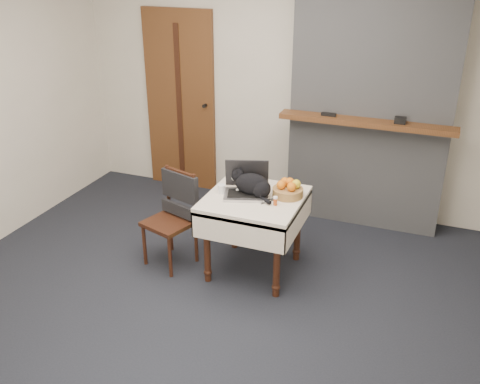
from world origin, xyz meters
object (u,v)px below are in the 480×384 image
at_px(cat, 253,185).
at_px(door, 180,102).
at_px(pill_bottle, 275,201).
at_px(chair, 175,205).
at_px(side_table, 254,209).
at_px(fruit_basket, 288,190).
at_px(laptop, 246,186).
at_px(cream_jar, 222,189).

bearing_deg(cat, door, 147.29).
height_order(pill_bottle, chair, chair).
bearing_deg(side_table, fruit_basket, 24.86).
bearing_deg(side_table, laptop, 153.08).
bearing_deg(door, chair, -65.06).
distance_m(side_table, laptop, 0.20).
bearing_deg(fruit_basket, pill_bottle, -102.51).
distance_m(door, cat, 1.99).
xyz_separation_m(cat, chair, (-0.67, -0.11, -0.25)).
bearing_deg(cream_jar, fruit_basket, 14.76).
bearing_deg(chair, cat, 26.93).
height_order(cream_jar, pill_bottle, same).
bearing_deg(chair, cream_jar, 25.19).
distance_m(pill_bottle, fruit_basket, 0.21).
bearing_deg(cream_jar, cat, 11.97).
height_order(cream_jar, fruit_basket, fruit_basket).
bearing_deg(chair, door, 132.66).
height_order(fruit_basket, chair, same).
relative_size(door, cat, 4.81).
bearing_deg(laptop, pill_bottle, -41.86).
relative_size(side_table, laptop, 1.77).
relative_size(cream_jar, chair, 0.09).
bearing_deg(door, cat, -45.69).
bearing_deg(pill_bottle, cat, 153.44).
relative_size(laptop, pill_bottle, 6.07).
distance_m(door, pill_bottle, 2.24).
distance_m(cream_jar, chair, 0.46).
bearing_deg(fruit_basket, cat, -162.67).
xyz_separation_m(side_table, laptop, (-0.09, 0.04, 0.18)).
height_order(laptop, cat, laptop).
xyz_separation_m(cat, fruit_basket, (0.27, 0.09, -0.03)).
xyz_separation_m(door, fruit_basket, (1.66, -1.33, -0.24)).
xyz_separation_m(cream_jar, chair, (-0.42, -0.05, -0.20)).
bearing_deg(fruit_basket, side_table, -155.14).
bearing_deg(cream_jar, pill_bottle, -7.02).
xyz_separation_m(cat, pill_bottle, (0.23, -0.11, -0.05)).
distance_m(side_table, chair, 0.70).
relative_size(pill_bottle, chair, 0.09).
distance_m(door, cream_jar, 1.87).
xyz_separation_m(side_table, cream_jar, (-0.28, -0.02, 0.15)).
height_order(cat, fruit_basket, cat).
height_order(laptop, fruit_basket, laptop).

